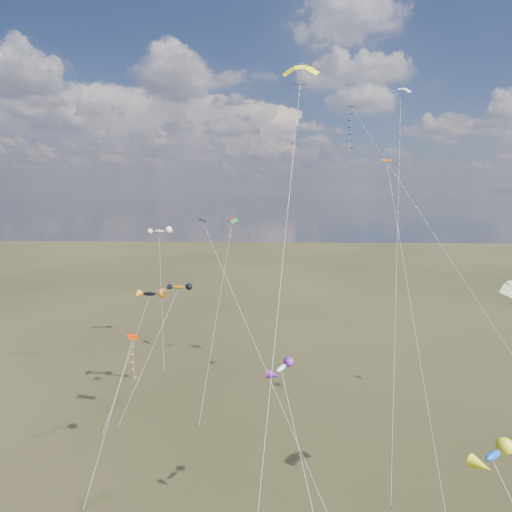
{
  "coord_description": "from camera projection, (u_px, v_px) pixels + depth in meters",
  "views": [
    {
      "loc": [
        2.37,
        -26.98,
        25.43
      ],
      "look_at": [
        0.0,
        18.0,
        19.0
      ],
      "focal_mm": 32.0,
      "sensor_mm": 36.0,
      "label": 1
    }
  ],
  "objects": [
    {
      "name": "diamond_navy_tall",
      "position": [
        366.0,
        150.0,
        50.71
      ],
      "size": [
        18.44,
        23.9,
        35.14
      ],
      "color": "#0C0E55",
      "rests_on": "ground"
    },
    {
      "name": "diamond_black_mid",
      "position": [
        235.0,
        296.0,
        43.1
      ],
      "size": [
        12.81,
        15.88,
        22.63
      ],
      "color": "black",
      "rests_on": "ground"
    },
    {
      "name": "diamond_red_low",
      "position": [
        132.0,
        363.0,
        41.38
      ],
      "size": [
        3.03,
        7.45,
        12.51
      ],
      "color": "red",
      "rests_on": "ground"
    },
    {
      "name": "diamond_orange_center",
      "position": [
        400.0,
        239.0,
        44.69
      ],
      "size": [
        2.25,
        18.9,
        28.82
      ],
      "color": "#CE5701",
      "rests_on": "ground"
    },
    {
      "name": "parafoil_yellow",
      "position": [
        300.0,
        70.0,
        33.27
      ],
      "size": [
        4.78,
        19.45,
        35.03
      ],
      "color": "#FEFE12",
      "rests_on": "ground"
    },
    {
      "name": "parafoil_blue_white",
      "position": [
        401.0,
        92.0,
        50.19
      ],
      "size": [
        5.35,
        19.96,
        37.11
      ],
      "color": "blue",
      "rests_on": "ground"
    },
    {
      "name": "parafoil_tricolor",
      "position": [
        231.0,
        220.0,
        62.83
      ],
      "size": [
        3.1,
        17.92,
        22.15
      ],
      "color": "yellow",
      "rests_on": "ground"
    },
    {
      "name": "novelty_black_orange",
      "position": [
        150.0,
        294.0,
        55.25
      ],
      "size": [
        4.46,
        10.51,
        13.67
      ],
      "color": "black",
      "rests_on": "ground"
    },
    {
      "name": "novelty_orange_black",
      "position": [
        178.0,
        288.0,
        53.71
      ],
      "size": [
        7.0,
        7.73,
        14.67
      ],
      "color": "#C66108",
      "rests_on": "ground"
    },
    {
      "name": "novelty_white_purple",
      "position": [
        282.0,
        369.0,
        32.2
      ],
      "size": [
        4.75,
        11.93,
        13.41
      ],
      "color": "silver",
      "rests_on": "ground"
    },
    {
      "name": "novelty_redwhite_stripe",
      "position": [
        159.0,
        231.0,
        72.78
      ],
      "size": [
        4.88,
        11.96,
        19.79
      ],
      "color": "red",
      "rests_on": "ground"
    },
    {
      "name": "novelty_blue_yellow",
      "position": [
        494.0,
        457.0,
        21.13
      ],
      "size": [
        6.4,
        9.31,
        13.73
      ],
      "color": "blue",
      "rests_on": "ground"
    }
  ]
}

